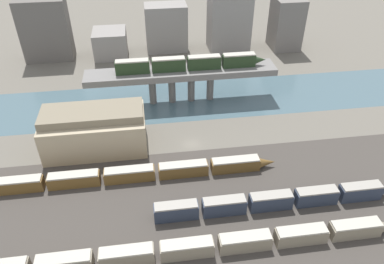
{
  "coord_description": "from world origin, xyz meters",
  "views": [
    {
      "loc": [
        -11.17,
        -79.84,
        62.54
      ],
      "look_at": [
        0.0,
        -0.43,
        4.36
      ],
      "focal_mm": 35.0,
      "sensor_mm": 36.0,
      "label": 1
    }
  ],
  "objects": [
    {
      "name": "ground_plane",
      "position": [
        0.0,
        0.0,
        0.0
      ],
      "size": [
        400.0,
        400.0,
        0.0
      ],
      "primitive_type": "plane",
      "color": "#666056"
    },
    {
      "name": "bridge",
      "position": [
        0.0,
        23.14,
        9.1
      ],
      "size": [
        58.68,
        8.48,
        10.91
      ],
      "color": "slate",
      "rests_on": "ground"
    },
    {
      "name": "train_yard_far",
      "position": [
        -15.16,
        -11.8,
        1.67
      ],
      "size": [
        68.26,
        2.9,
        3.42
      ],
      "color": "brown",
      "rests_on": "ground"
    },
    {
      "name": "train_yard_mid",
      "position": [
        15.09,
        -25.19,
        1.94
      ],
      "size": [
        54.71,
        2.81,
        3.96
      ],
      "color": "#2D384C",
      "rests_on": "ground"
    },
    {
      "name": "train_yard_near",
      "position": [
        -4.44,
        -34.83,
        1.71
      ],
      "size": [
        83.43,
        2.96,
        3.49
      ],
      "color": "gray",
      "rests_on": "ground"
    },
    {
      "name": "river_water",
      "position": [
        0.0,
        23.14,
        0.0
      ],
      "size": [
        320.0,
        24.39,
        0.01
      ],
      "primitive_type": "cube",
      "color": "#47606B",
      "rests_on": "ground"
    },
    {
      "name": "city_block_right",
      "position": [
        23.43,
        61.59,
        11.88
      ],
      "size": [
        15.74,
        12.59,
        23.75
      ],
      "primitive_type": "cube",
      "color": "gray",
      "rests_on": "ground"
    },
    {
      "name": "city_block_far_left",
      "position": [
        -46.6,
        61.76,
        11.46
      ],
      "size": [
        17.82,
        8.29,
        22.91
      ],
      "primitive_type": "cube",
      "color": "#605B56",
      "rests_on": "ground"
    },
    {
      "name": "railbed_yard",
      "position": [
        0.0,
        -24.0,
        0.0
      ],
      "size": [
        280.0,
        42.0,
        0.01
      ],
      "primitive_type": "cube",
      "color": "#423D38",
      "rests_on": "ground"
    },
    {
      "name": "train_on_bridge",
      "position": [
        2.65,
        23.14,
        12.96
      ],
      "size": [
        46.19,
        2.72,
        4.16
      ],
      "color": "#23381E",
      "rests_on": "bridge"
    },
    {
      "name": "city_block_center",
      "position": [
        -1.21,
        64.28,
        9.1
      ],
      "size": [
        16.23,
        9.45,
        18.21
      ],
      "primitive_type": "cube",
      "color": "gray",
      "rests_on": "ground"
    },
    {
      "name": "city_block_left",
      "position": [
        -23.43,
        61.32,
        5.08
      ],
      "size": [
        12.61,
        12.85,
        10.17
      ],
      "primitive_type": "cube",
      "color": "gray",
      "rests_on": "ground"
    },
    {
      "name": "warehouse_building",
      "position": [
        -25.32,
        2.57,
        5.53
      ],
      "size": [
        26.29,
        14.07,
        11.62
      ],
      "color": "tan",
      "rests_on": "ground"
    },
    {
      "name": "city_block_far_right",
      "position": [
        46.5,
        59.95,
        10.0
      ],
      "size": [
        11.14,
        12.06,
        20.01
      ],
      "primitive_type": "cube",
      "color": "slate",
      "rests_on": "ground"
    }
  ]
}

